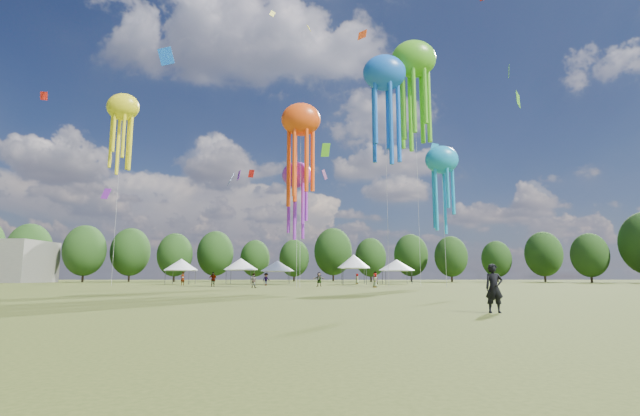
{
  "coord_description": "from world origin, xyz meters",
  "views": [
    {
      "loc": [
        1.63,
        -17.28,
        1.2
      ],
      "look_at": [
        1.61,
        15.0,
        6.0
      ],
      "focal_mm": 25.85,
      "sensor_mm": 36.0,
      "label": 1
    }
  ],
  "objects": [
    {
      "name": "spectator_near",
      "position": [
        -5.34,
        31.27,
        0.76
      ],
      "size": [
        0.85,
        0.72,
        1.53
      ],
      "primitive_type": "imported",
      "rotation": [
        0.0,
        0.0,
        2.94
      ],
      "color": "gray",
      "rests_on": "ground"
    },
    {
      "name": "show_kites",
      "position": [
        5.26,
        37.89,
        21.84
      ],
      "size": [
        44.32,
        13.51,
        32.54
      ],
      "color": "#FF4C0F",
      "rests_on": "ground"
    },
    {
      "name": "ground",
      "position": [
        0.0,
        0.0,
        0.0
      ],
      "size": [
        300.0,
        300.0,
        0.0
      ],
      "primitive_type": "plane",
      "color": "#384416",
      "rests_on": "ground"
    },
    {
      "name": "observer_main",
      "position": [
        7.43,
        -1.72,
        0.81
      ],
      "size": [
        0.6,
        0.4,
        1.62
      ],
      "primitive_type": "imported",
      "rotation": [
        0.0,
        0.0,
        -0.02
      ],
      "color": "black",
      "rests_on": "ground"
    },
    {
      "name": "treeline",
      "position": [
        -3.87,
        62.51,
        6.54
      ],
      "size": [
        201.57,
        95.24,
        13.43
      ],
      "color": "#38281C",
      "rests_on": "ground"
    },
    {
      "name": "festival_tents",
      "position": [
        -2.62,
        55.36,
        3.07
      ],
      "size": [
        38.81,
        10.68,
        4.46
      ],
      "color": "#47474C",
      "rests_on": "ground"
    },
    {
      "name": "spectators_far",
      "position": [
        0.11,
        44.15,
        0.87
      ],
      "size": [
        27.62,
        23.3,
        1.93
      ],
      "color": "gray",
      "rests_on": "ground"
    },
    {
      "name": "small_kites",
      "position": [
        0.48,
        44.24,
        29.14
      ],
      "size": [
        72.75,
        60.61,
        39.51
      ],
      "color": "#FF4C0F",
      "rests_on": "ground"
    }
  ]
}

